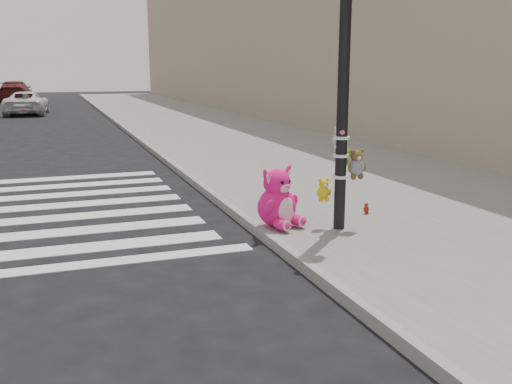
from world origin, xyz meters
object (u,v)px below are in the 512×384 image
object	(u,v)px
signal_pole	(344,112)
car_white_near	(27,103)
pink_bunny	(278,202)
red_teddy	(366,208)

from	to	relation	value
signal_pole	car_white_near	xyz separation A→B (m)	(-4.93, 26.01, -1.18)
pink_bunny	red_teddy	bearing A→B (deg)	-16.26
signal_pole	car_white_near	world-z (taller)	signal_pole
pink_bunny	signal_pole	bearing A→B (deg)	-48.17
pink_bunny	car_white_near	xyz separation A→B (m)	(-4.12, 25.65, 0.10)
signal_pole	red_teddy	world-z (taller)	signal_pole
red_teddy	car_white_near	world-z (taller)	car_white_near
red_teddy	car_white_near	xyz separation A→B (m)	(-5.70, 25.43, 0.38)
pink_bunny	red_teddy	distance (m)	1.63
red_teddy	car_white_near	distance (m)	26.06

